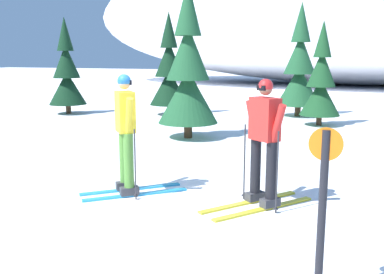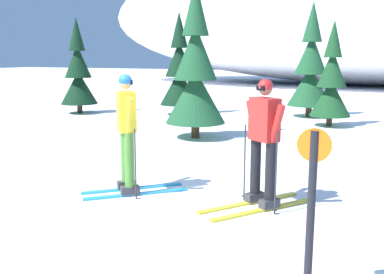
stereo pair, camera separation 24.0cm
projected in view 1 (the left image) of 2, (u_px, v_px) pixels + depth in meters
The scene contains 10 objects.
ground_plane at pixel (121, 209), 6.17m from camera, with size 120.00×120.00×0.00m, color white.
skier_red_jacket at pixel (264, 140), 6.14m from camera, with size 1.38×1.66×1.81m.
skier_yellow_jacket at pixel (126, 132), 6.67m from camera, with size 1.47×1.41×1.85m.
pine_tree_far_left at pixel (67, 74), 16.05m from camera, with size 1.36×1.36×3.52m.
pine_tree_left at pixel (169, 72), 15.77m from camera, with size 1.42×1.42×3.68m.
pine_tree_center_left at pixel (188, 73), 11.21m from camera, with size 1.55×1.55×4.01m.
pine_tree_center_right at pixel (299, 69), 15.36m from camera, with size 1.53×1.53×3.96m.
pine_tree_right at pixel (321, 82), 13.33m from camera, with size 1.23×1.23×3.17m.
snow_ridge_background at pixel (381, 12), 31.56m from camera, with size 44.90×21.13×10.50m, color white.
trail_marker_post at pixel (322, 205), 3.70m from camera, with size 0.28×0.07×1.54m.
Camera 1 is at (3.11, -5.09, 2.12)m, focal length 40.99 mm.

